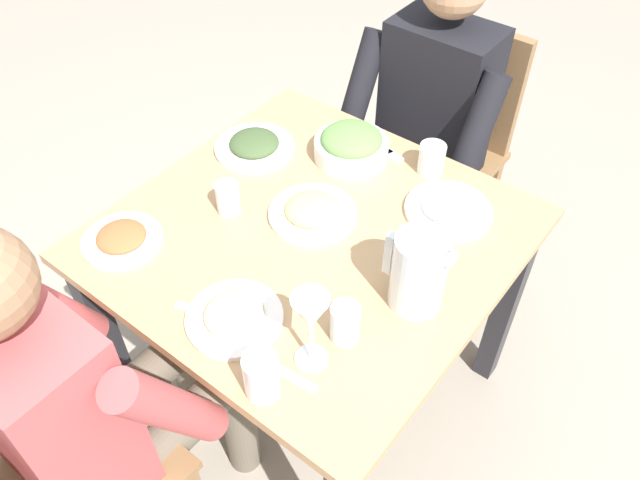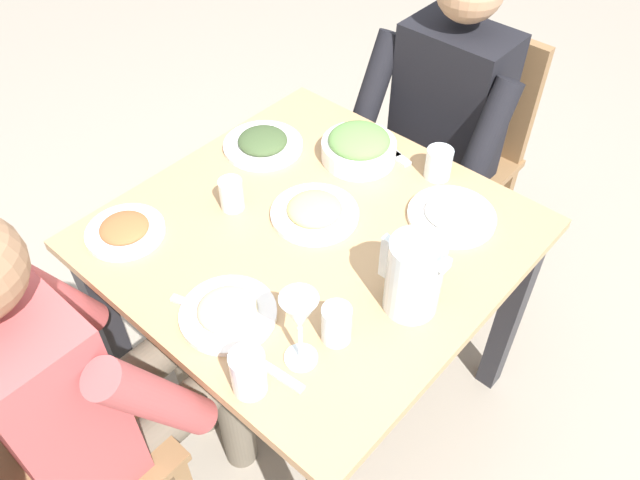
# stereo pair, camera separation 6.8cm
# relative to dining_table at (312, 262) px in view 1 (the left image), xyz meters

# --- Properties ---
(ground_plane) EXTENTS (8.00, 8.00, 0.00)m
(ground_plane) POSITION_rel_dining_table_xyz_m (0.00, 0.00, -0.61)
(ground_plane) COLOR gray
(dining_table) EXTENTS (0.93, 0.93, 0.73)m
(dining_table) POSITION_rel_dining_table_xyz_m (0.00, 0.00, 0.00)
(dining_table) COLOR tan
(dining_table) RESTS_ON ground_plane
(chair_near) EXTENTS (0.40, 0.40, 0.90)m
(chair_near) POSITION_rel_dining_table_xyz_m (0.05, -0.81, -0.10)
(chair_near) COLOR olive
(chair_near) RESTS_ON ground_plane
(diner_near) EXTENTS (0.48, 0.53, 1.19)m
(diner_near) POSITION_rel_dining_table_xyz_m (0.05, -0.60, 0.05)
(diner_near) COLOR black
(diner_near) RESTS_ON ground_plane
(diner_far) EXTENTS (0.48, 0.53, 1.19)m
(diner_far) POSITION_rel_dining_table_xyz_m (0.09, 0.60, 0.05)
(diner_far) COLOR #B24C4C
(diner_far) RESTS_ON ground_plane
(water_pitcher) EXTENTS (0.16, 0.12, 0.19)m
(water_pitcher) POSITION_rel_dining_table_xyz_m (-0.32, 0.03, 0.21)
(water_pitcher) COLOR silver
(water_pitcher) RESTS_ON dining_table
(salad_bowl) EXTENTS (0.21, 0.21, 0.09)m
(salad_bowl) POSITION_rel_dining_table_xyz_m (0.10, -0.30, 0.16)
(salad_bowl) COLOR white
(salad_bowl) RESTS_ON dining_table
(plate_yoghurt) EXTENTS (0.22, 0.22, 0.04)m
(plate_yoghurt) POSITION_rel_dining_table_xyz_m (-0.23, -0.27, 0.13)
(plate_yoghurt) COLOR white
(plate_yoghurt) RESTS_ON dining_table
(plate_rice_curry) EXTENTS (0.19, 0.19, 0.04)m
(plate_rice_curry) POSITION_rel_dining_table_xyz_m (0.34, 0.32, 0.13)
(plate_rice_curry) COLOR white
(plate_rice_curry) RESTS_ON dining_table
(plate_beans) EXTENTS (0.21, 0.21, 0.04)m
(plate_beans) POSITION_rel_dining_table_xyz_m (-0.04, 0.32, 0.13)
(plate_beans) COLOR white
(plate_beans) RESTS_ON dining_table
(plate_dolmas) EXTENTS (0.23, 0.23, 0.05)m
(plate_dolmas) POSITION_rel_dining_table_xyz_m (0.33, -0.16, 0.13)
(plate_dolmas) COLOR white
(plate_dolmas) RESTS_ON dining_table
(plate_fries) EXTENTS (0.22, 0.22, 0.05)m
(plate_fries) POSITION_rel_dining_table_xyz_m (0.03, -0.04, 0.13)
(plate_fries) COLOR white
(plate_fries) RESTS_ON dining_table
(water_glass_near_right) EXTENTS (0.06, 0.06, 0.09)m
(water_glass_near_right) POSITION_rel_dining_table_xyz_m (0.21, 0.07, 0.16)
(water_glass_near_right) COLOR silver
(water_glass_near_right) RESTS_ON dining_table
(water_glass_near_left) EXTENTS (0.06, 0.06, 0.09)m
(water_glass_near_left) POSITION_rel_dining_table_xyz_m (-0.25, 0.21, 0.16)
(water_glass_near_left) COLOR silver
(water_glass_near_left) RESTS_ON dining_table
(water_glass_far_left) EXTENTS (0.07, 0.07, 0.11)m
(water_glass_far_left) POSITION_rel_dining_table_xyz_m (-0.21, 0.41, 0.17)
(water_glass_far_left) COLOR silver
(water_glass_far_left) RESTS_ON dining_table
(water_glass_far_right) EXTENTS (0.07, 0.07, 0.09)m
(water_glass_far_right) POSITION_rel_dining_table_xyz_m (-0.11, -0.38, 0.16)
(water_glass_far_right) COLOR silver
(water_glass_far_right) RESTS_ON dining_table
(wine_glass) EXTENTS (0.08, 0.08, 0.20)m
(wine_glass) POSITION_rel_dining_table_xyz_m (-0.24, 0.30, 0.26)
(wine_glass) COLOR silver
(wine_glass) RESTS_ON dining_table
(fork_near) EXTENTS (0.17, 0.06, 0.01)m
(fork_near) POSITION_rel_dining_table_xyz_m (0.05, -0.38, 0.12)
(fork_near) COLOR silver
(fork_near) RESTS_ON dining_table
(knife_near) EXTENTS (0.18, 0.07, 0.01)m
(knife_near) POSITION_rel_dining_table_xyz_m (-0.00, 0.34, 0.12)
(knife_near) COLOR silver
(knife_near) RESTS_ON dining_table
(fork_far) EXTENTS (0.17, 0.08, 0.01)m
(fork_far) POSITION_rel_dining_table_xyz_m (0.09, -0.40, 0.12)
(fork_far) COLOR silver
(fork_far) RESTS_ON dining_table
(knife_far) EXTENTS (0.19, 0.04, 0.01)m
(knife_far) POSITION_rel_dining_table_xyz_m (-0.20, 0.36, 0.12)
(knife_far) COLOR silver
(knife_far) RESTS_ON dining_table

